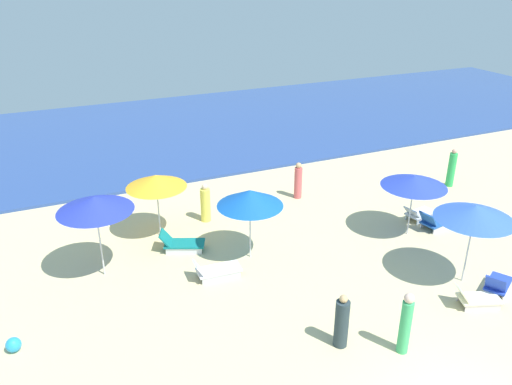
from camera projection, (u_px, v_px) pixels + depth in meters
ocean at (177, 130)px, 29.58m from camera, size 60.00×15.24×0.12m
umbrella_0 at (250, 198)px, 16.14m from camera, size 2.13×2.13×2.41m
lounge_chair_0_0 at (216, 270)px, 15.82m from camera, size 1.48×0.70×0.64m
umbrella_1 at (95, 204)px, 15.04m from camera, size 2.27×2.27×2.67m
umbrella_2 at (475, 212)px, 14.78m from camera, size 2.29×2.29×2.56m
lounge_chair_2_0 at (476, 299)px, 14.49m from camera, size 1.37×0.98×0.63m
lounge_chair_2_1 at (497, 285)px, 14.99m from camera, size 1.36×1.11×0.83m
umbrella_3 at (414, 181)px, 17.60m from camera, size 2.27×2.27×2.26m
lounge_chair_3_0 at (419, 214)px, 19.34m from camera, size 1.35×0.81×0.61m
lounge_chair_3_1 at (436, 221)px, 18.74m from camera, size 1.50×0.89×0.75m
umbrella_4 at (156, 181)px, 17.48m from camera, size 2.09×2.09×2.32m
lounge_chair_4_0 at (181, 243)px, 17.29m from camera, size 1.62×1.18×0.70m
beachgoer_0 at (205, 204)px, 19.11m from camera, size 0.49×0.49×1.50m
beachgoer_1 at (298, 181)px, 20.97m from camera, size 0.39×0.39×1.54m
beachgoer_2 at (342, 322)px, 12.81m from camera, size 0.40×0.40×1.52m
beachgoer_3 at (406, 324)px, 12.53m from camera, size 0.37×0.37×1.73m
beachgoer_4 at (452, 169)px, 22.07m from camera, size 0.43×0.43×1.70m
beach_ball_0 at (13, 345)px, 12.81m from camera, size 0.38×0.38×0.38m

